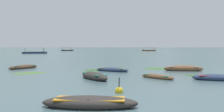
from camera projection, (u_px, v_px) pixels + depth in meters
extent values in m
plane|color=#476066|center=(95.00, 47.00, 1502.89)|extent=(6000.00, 6000.00, 0.00)
cone|color=#4C5B56|center=(113.00, 22.00, 2576.15)|extent=(1568.07, 1568.07, 536.47)
cone|color=#4C5B56|center=(199.00, 28.00, 2684.80)|extent=(1292.25, 1292.25, 431.12)
ellipsoid|color=#2D2826|center=(90.00, 103.00, 10.90)|extent=(4.58, 1.97, 0.64)
cube|color=orange|center=(90.00, 99.00, 10.89)|extent=(3.30, 1.42, 0.05)
cube|color=#2D2826|center=(90.00, 98.00, 10.89)|extent=(0.20, 0.96, 0.04)
ellipsoid|color=brown|center=(183.00, 69.00, 27.40)|extent=(4.60, 2.37, 0.81)
cube|color=#B7B2A3|center=(183.00, 67.00, 27.40)|extent=(3.31, 1.70, 0.05)
cube|color=brown|center=(183.00, 66.00, 27.39)|extent=(0.30, 0.94, 0.04)
ellipsoid|color=navy|center=(218.00, 78.00, 19.61)|extent=(4.23, 2.64, 0.63)
cube|color=#B22D28|center=(218.00, 76.00, 19.60)|extent=(3.05, 1.90, 0.05)
cube|color=navy|center=(218.00, 75.00, 19.60)|extent=(0.38, 0.83, 0.04)
ellipsoid|color=navy|center=(112.00, 70.00, 26.74)|extent=(3.94, 3.00, 0.55)
cube|color=olive|center=(112.00, 68.00, 26.73)|extent=(2.83, 2.16, 0.05)
cube|color=navy|center=(112.00, 68.00, 26.73)|extent=(0.45, 0.66, 0.04)
ellipsoid|color=brown|center=(157.00, 77.00, 20.79)|extent=(2.80, 3.24, 0.47)
cube|color=#197A56|center=(157.00, 75.00, 20.79)|extent=(2.01, 2.33, 0.05)
cube|color=brown|center=(157.00, 75.00, 20.79)|extent=(0.52, 0.43, 0.04)
ellipsoid|color=#4C3323|center=(23.00, 67.00, 30.15)|extent=(3.39, 4.19, 0.60)
cube|color=#197A56|center=(23.00, 66.00, 30.15)|extent=(2.44, 3.01, 0.05)
cube|color=#4C3323|center=(23.00, 65.00, 30.14)|extent=(0.70, 0.52, 0.04)
ellipsoid|color=#2D2826|center=(94.00, 76.00, 20.45)|extent=(3.00, 4.33, 0.74)
cube|color=#197A56|center=(94.00, 74.00, 20.45)|extent=(2.16, 3.12, 0.05)
cube|color=#2D2826|center=(94.00, 73.00, 20.44)|extent=(0.84, 0.46, 0.04)
cube|color=navy|center=(35.00, 53.00, 96.88)|extent=(10.19, 6.07, 0.90)
cylinder|color=#4C4742|center=(43.00, 50.00, 99.36)|extent=(0.10, 0.10, 1.80)
cylinder|color=#4C4742|center=(44.00, 50.00, 96.93)|extent=(0.10, 0.10, 1.80)
cylinder|color=#4C4742|center=(25.00, 50.00, 96.74)|extent=(0.10, 0.10, 1.80)
cylinder|color=#4C4742|center=(25.00, 50.00, 94.31)|extent=(0.10, 0.10, 1.80)
cube|color=beige|center=(34.00, 48.00, 96.80)|extent=(8.56, 5.10, 0.12)
cube|color=brown|center=(149.00, 51.00, 152.09)|extent=(9.32, 5.05, 0.90)
cylinder|color=#4C4742|center=(154.00, 49.00, 152.79)|extent=(0.10, 0.10, 1.80)
cylinder|color=#4C4742|center=(154.00, 49.00, 150.36)|extent=(0.10, 0.10, 1.80)
cylinder|color=#4C4742|center=(144.00, 49.00, 153.74)|extent=(0.10, 0.10, 1.80)
cylinder|color=#4C4742|center=(144.00, 49.00, 151.32)|extent=(0.10, 0.10, 1.80)
cube|color=#9E998E|center=(149.00, 47.00, 152.02)|extent=(7.83, 4.24, 0.12)
cube|color=#2D2826|center=(67.00, 50.00, 157.19)|extent=(8.13, 5.55, 0.90)
cylinder|color=#4C4742|center=(63.00, 49.00, 154.88)|extent=(0.10, 0.10, 1.80)
cylinder|color=#4C4742|center=(62.00, 49.00, 156.85)|extent=(0.10, 0.10, 1.80)
cylinder|color=#4C4742|center=(72.00, 49.00, 157.45)|extent=(0.10, 0.10, 1.80)
cylinder|color=#4C4742|center=(71.00, 49.00, 159.41)|extent=(0.10, 0.10, 1.80)
cube|color=#9E998E|center=(67.00, 47.00, 157.11)|extent=(6.83, 4.66, 0.12)
sphere|color=yellow|center=(119.00, 91.00, 14.33)|extent=(0.49, 0.49, 0.49)
cylinder|color=black|center=(119.00, 84.00, 14.31)|extent=(0.06, 0.06, 0.82)
ellipsoid|color=#38662D|center=(158.00, 69.00, 30.01)|extent=(4.23, 3.97, 0.14)
ellipsoid|color=#2D5628|center=(96.00, 70.00, 28.07)|extent=(3.86, 3.60, 0.14)
ellipsoid|color=#477033|center=(29.00, 73.00, 24.85)|extent=(3.85, 3.04, 0.14)
ellipsoid|color=#2D5628|center=(203.00, 76.00, 22.35)|extent=(3.76, 3.06, 0.14)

